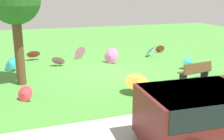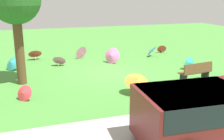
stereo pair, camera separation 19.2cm
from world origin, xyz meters
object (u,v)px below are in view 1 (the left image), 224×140
(park_bench, at_px, (195,72))
(parasol_pink_0, at_px, (58,60))
(shade_tree, at_px, (14,1))
(parasol_pink_1, at_px, (79,52))
(parasol_red_1, at_px, (33,53))
(parasol_teal_0, at_px, (189,63))
(parasol_red_0, at_px, (24,93))
(parasol_pink_3, at_px, (111,56))
(parasol_orange_1, at_px, (138,80))
(parasol_teal_2, at_px, (11,63))
(parasol_blue_3, at_px, (150,50))
(parasol_red_3, at_px, (160,48))
(van_dark, at_px, (221,110))

(park_bench, bearing_deg, parasol_pink_0, -42.14)
(shade_tree, height_order, parasol_pink_1, shade_tree)
(parasol_red_1, distance_m, parasol_pink_0, 2.26)
(parasol_teal_0, relative_size, parasol_red_1, 0.87)
(parasol_red_0, bearing_deg, shade_tree, -89.11)
(park_bench, relative_size, parasol_teal_0, 2.31)
(parasol_red_1, relative_size, parasol_pink_3, 0.79)
(shade_tree, xyz_separation_m, parasol_teal_0, (-8.44, 0.31, -3.24))
(parasol_orange_1, bearing_deg, parasol_teal_0, -148.43)
(shade_tree, distance_m, parasol_teal_2, 4.08)
(parasol_pink_1, bearing_deg, parasol_blue_3, 168.76)
(shade_tree, distance_m, parasol_pink_0, 4.67)
(parasol_teal_0, bearing_deg, park_bench, 62.73)
(parasol_red_0, distance_m, parasol_red_1, 6.79)
(parasol_red_0, xyz_separation_m, parasol_teal_2, (0.50, -4.65, 0.10))
(parasol_pink_1, relative_size, parasol_red_3, 1.27)
(parasol_red_3, bearing_deg, parasol_pink_1, 0.38)
(parasol_red_0, bearing_deg, parasol_teal_2, -83.90)
(parasol_blue_3, relative_size, parasol_teal_2, 0.94)
(parasol_pink_1, relative_size, parasol_pink_3, 0.88)
(van_dark, height_order, parasol_red_3, van_dark)
(parasol_pink_3, relative_size, parasol_red_3, 1.43)
(shade_tree, height_order, parasol_red_0, shade_tree)
(parasol_red_3, bearing_deg, parasol_red_0, 34.41)
(parasol_orange_1, distance_m, parasol_red_3, 8.46)
(parasol_red_0, bearing_deg, parasol_pink_3, -138.09)
(parasol_orange_1, bearing_deg, parasol_pink_0, -67.66)
(parasol_blue_3, relative_size, parasol_pink_3, 0.97)
(parasol_pink_1, xyz_separation_m, parasol_red_3, (-5.63, -0.04, -0.12))
(parasol_teal_2, bearing_deg, parasol_orange_1, 131.58)
(parasol_red_0, xyz_separation_m, parasol_blue_3, (-7.86, -5.32, 0.11))
(parasol_pink_3, height_order, parasol_orange_1, parasol_pink_3)
(park_bench, distance_m, shade_tree, 8.38)
(van_dark, height_order, parasol_pink_3, van_dark)
(van_dark, bearing_deg, parasol_red_1, -70.60)
(parasol_red_1, relative_size, parasol_pink_1, 0.90)
(van_dark, relative_size, parasol_pink_3, 4.56)
(parasol_teal_0, xyz_separation_m, parasol_teal_2, (8.91, -2.82, 0.06))
(parasol_red_0, xyz_separation_m, parasol_red_3, (-9.10, -6.23, -0.01))
(parasol_teal_2, relative_size, parasol_pink_3, 1.03)
(parasol_red_1, height_order, parasol_red_3, parasol_red_1)
(shade_tree, bearing_deg, parasol_teal_0, 177.92)
(parasol_teal_0, height_order, parasol_red_0, parasol_teal_0)
(park_bench, bearing_deg, parasol_red_3, -104.87)
(parasol_blue_3, xyz_separation_m, parasol_orange_1, (3.60, 6.03, 0.17))
(parasol_orange_1, relative_size, parasol_red_3, 1.41)
(van_dark, xyz_separation_m, shade_tree, (4.86, -6.89, 2.67))
(parasol_red_0, relative_size, parasol_pink_3, 0.72)
(parasol_red_1, bearing_deg, parasol_red_3, 176.46)
(park_bench, height_order, parasol_red_3, park_bench)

